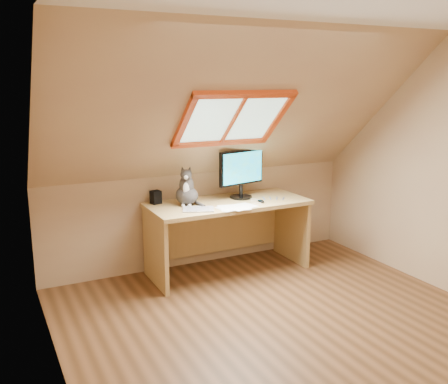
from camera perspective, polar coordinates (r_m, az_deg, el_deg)
ground at (r=4.20m, az=7.75°, el=-15.39°), size 3.50×3.50×0.00m
room_shell at (r=3.68m, az=9.23°, el=4.10°), size 3.52×3.52×2.41m
desk at (r=5.23m, az=0.10°, el=-3.37°), size 1.65×0.72×0.75m
monitor at (r=5.21m, az=2.01°, el=2.44°), size 0.55×0.23×0.51m
cat at (r=4.96m, az=-4.30°, el=0.14°), size 0.31×0.33×0.40m
desk_speaker at (r=5.06m, az=-7.81°, el=-0.59°), size 0.11×0.11×0.13m
graphics_tablet at (r=4.79m, az=-2.96°, el=-1.98°), size 0.36×0.31×0.01m
mouse at (r=5.08m, az=4.23°, el=-1.05°), size 0.06×0.10×0.03m
papers at (r=4.86m, az=1.20°, el=-1.80°), size 0.35×0.30×0.01m
cables at (r=5.19m, az=4.92°, el=-0.88°), size 0.51×0.26×0.01m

